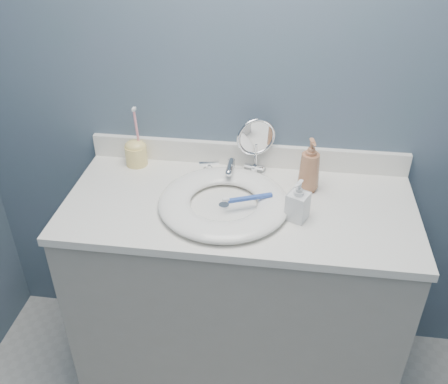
% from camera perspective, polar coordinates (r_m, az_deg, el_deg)
% --- Properties ---
extents(back_wall, '(2.20, 0.02, 2.40)m').
position_cam_1_polar(back_wall, '(1.83, 2.90, 12.02)').
color(back_wall, '#495F6D').
rests_on(back_wall, ground).
extents(vanity_cabinet, '(1.20, 0.55, 0.85)m').
position_cam_1_polar(vanity_cabinet, '(2.03, 1.53, -11.82)').
color(vanity_cabinet, '#A29D94').
rests_on(vanity_cabinet, ground).
extents(countertop, '(1.22, 0.57, 0.03)m').
position_cam_1_polar(countertop, '(1.74, 1.75, -1.63)').
color(countertop, white).
rests_on(countertop, vanity_cabinet).
extents(backsplash, '(1.22, 0.02, 0.09)m').
position_cam_1_polar(backsplash, '(1.93, 2.64, 4.29)').
color(backsplash, white).
rests_on(backsplash, countertop).
extents(basin, '(0.45, 0.45, 0.04)m').
position_cam_1_polar(basin, '(1.70, -0.01, -1.15)').
color(basin, white).
rests_on(basin, countertop).
extents(drain, '(0.04, 0.04, 0.01)m').
position_cam_1_polar(drain, '(1.71, -0.01, -1.56)').
color(drain, silver).
rests_on(drain, countertop).
extents(faucet, '(0.25, 0.13, 0.07)m').
position_cam_1_polar(faucet, '(1.86, 0.81, 2.50)').
color(faucet, silver).
rests_on(faucet, countertop).
extents(makeup_mirror, '(0.14, 0.08, 0.22)m').
position_cam_1_polar(makeup_mirror, '(1.86, 3.68, 5.59)').
color(makeup_mirror, silver).
rests_on(makeup_mirror, countertop).
extents(soap_bottle_amber, '(0.09, 0.09, 0.20)m').
position_cam_1_polar(soap_bottle_amber, '(1.78, 9.78, 3.04)').
color(soap_bottle_amber, '#A86E4C').
rests_on(soap_bottle_amber, countertop).
extents(soap_bottle_clear, '(0.09, 0.09, 0.14)m').
position_cam_1_polar(soap_bottle_clear, '(1.64, 8.47, -0.94)').
color(soap_bottle_clear, silver).
rests_on(soap_bottle_clear, countertop).
extents(toothbrush_holder, '(0.08, 0.08, 0.24)m').
position_cam_1_polar(toothbrush_holder, '(1.96, -10.03, 4.56)').
color(toothbrush_holder, '#FADC7D').
rests_on(toothbrush_holder, countertop).
extents(toothbrush_lying, '(0.17, 0.08, 0.02)m').
position_cam_1_polar(toothbrush_lying, '(1.68, 2.78, -0.72)').
color(toothbrush_lying, '#3154B0').
rests_on(toothbrush_lying, basin).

